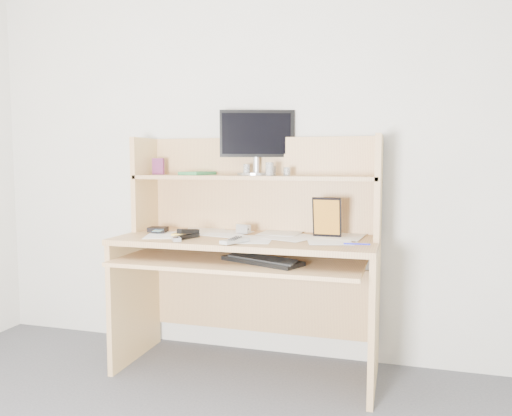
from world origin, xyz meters
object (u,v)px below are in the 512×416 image
(desk, at_px, (251,245))
(tv_remote, at_px, (235,241))
(monitor, at_px, (257,141))
(game_case, at_px, (327,217))
(keyboard, at_px, (262,260))

(desk, relative_size, tv_remote, 7.86)
(tv_remote, bearing_deg, monitor, 115.43)
(desk, xyz_separation_m, monitor, (-0.01, 0.16, 0.59))
(tv_remote, xyz_separation_m, monitor, (-0.02, 0.46, 0.52))
(tv_remote, relative_size, game_case, 0.83)
(tv_remote, bearing_deg, desk, 114.89)
(desk, bearing_deg, monitor, 93.52)
(keyboard, height_order, monitor, monitor)
(tv_remote, bearing_deg, game_case, 59.74)
(keyboard, relative_size, tv_remote, 2.54)
(desk, xyz_separation_m, keyboard, (0.14, -0.25, -0.03))
(tv_remote, distance_m, game_case, 0.52)
(game_case, bearing_deg, monitor, 161.96)
(game_case, bearing_deg, desk, -177.98)
(keyboard, xyz_separation_m, game_case, (0.29, 0.26, 0.20))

